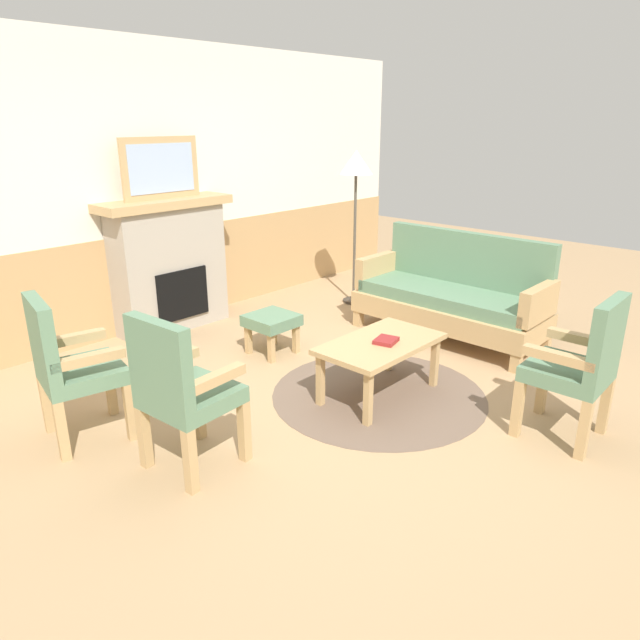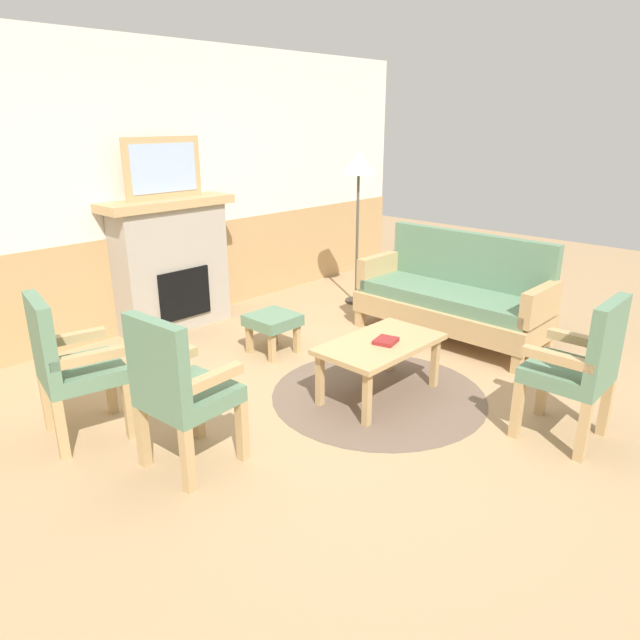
{
  "view_description": "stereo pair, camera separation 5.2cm",
  "coord_description": "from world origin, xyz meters",
  "px_view_note": "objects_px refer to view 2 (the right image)",
  "views": [
    {
      "loc": [
        -3.03,
        -2.44,
        2.01
      ],
      "look_at": [
        0.0,
        0.35,
        0.55
      ],
      "focal_mm": 32.31,
      "sensor_mm": 36.0,
      "label": 1
    },
    {
      "loc": [
        -3.0,
        -2.48,
        2.01
      ],
      "look_at": [
        0.0,
        0.35,
        0.55
      ],
      "focal_mm": 32.31,
      "sensor_mm": 36.0,
      "label": 2
    }
  ],
  "objects_px": {
    "armchair_near_fireplace": "(69,362)",
    "floor_lamp_by_couch": "(359,172)",
    "couch": "(453,298)",
    "fireplace": "(172,263)",
    "armchair_by_window_left": "(179,386)",
    "coffee_table": "(380,348)",
    "footstool": "(273,323)",
    "book_on_table": "(386,341)",
    "armchair_front_left": "(581,364)",
    "framed_picture": "(163,168)"
  },
  "relations": [
    {
      "from": "coffee_table",
      "to": "book_on_table",
      "type": "xyz_separation_m",
      "value": [
        0.01,
        -0.04,
        0.07
      ]
    },
    {
      "from": "coffee_table",
      "to": "framed_picture",
      "type": "bearing_deg",
      "value": 94.39
    },
    {
      "from": "couch",
      "to": "armchair_near_fireplace",
      "type": "relative_size",
      "value": 1.84
    },
    {
      "from": "book_on_table",
      "to": "footstool",
      "type": "relative_size",
      "value": 0.43
    },
    {
      "from": "armchair_near_fireplace",
      "to": "couch",
      "type": "bearing_deg",
      "value": -13.93
    },
    {
      "from": "book_on_table",
      "to": "armchair_by_window_left",
      "type": "relative_size",
      "value": 0.18
    },
    {
      "from": "armchair_by_window_left",
      "to": "footstool",
      "type": "bearing_deg",
      "value": 30.86
    },
    {
      "from": "coffee_table",
      "to": "armchair_by_window_left",
      "type": "height_order",
      "value": "armchair_by_window_left"
    },
    {
      "from": "book_on_table",
      "to": "couch",
      "type": "bearing_deg",
      "value": 11.68
    },
    {
      "from": "framed_picture",
      "to": "footstool",
      "type": "distance_m",
      "value": 1.78
    },
    {
      "from": "couch",
      "to": "footstool",
      "type": "distance_m",
      "value": 1.73
    },
    {
      "from": "armchair_near_fireplace",
      "to": "floor_lamp_by_couch",
      "type": "xyz_separation_m",
      "value": [
        3.52,
        0.56,
        0.91
      ]
    },
    {
      "from": "footstool",
      "to": "armchair_near_fireplace",
      "type": "distance_m",
      "value": 1.88
    },
    {
      "from": "armchair_front_left",
      "to": "framed_picture",
      "type": "bearing_deg",
      "value": 98.28
    },
    {
      "from": "coffee_table",
      "to": "armchair_near_fireplace",
      "type": "bearing_deg",
      "value": 149.78
    },
    {
      "from": "coffee_table",
      "to": "armchair_near_fireplace",
      "type": "height_order",
      "value": "armchair_near_fireplace"
    },
    {
      "from": "framed_picture",
      "to": "book_on_table",
      "type": "relative_size",
      "value": 4.66
    },
    {
      "from": "fireplace",
      "to": "book_on_table",
      "type": "relative_size",
      "value": 7.58
    },
    {
      "from": "couch",
      "to": "coffee_table",
      "type": "bearing_deg",
      "value": -170.06
    },
    {
      "from": "fireplace",
      "to": "armchair_by_window_left",
      "type": "relative_size",
      "value": 1.33
    },
    {
      "from": "armchair_by_window_left",
      "to": "floor_lamp_by_couch",
      "type": "xyz_separation_m",
      "value": [
        3.24,
        1.37,
        0.91
      ]
    },
    {
      "from": "armchair_front_left",
      "to": "footstool",
      "type": "bearing_deg",
      "value": 97.7
    },
    {
      "from": "armchair_front_left",
      "to": "armchair_near_fireplace",
      "type": "bearing_deg",
      "value": 132.77
    },
    {
      "from": "armchair_by_window_left",
      "to": "armchair_front_left",
      "type": "relative_size",
      "value": 1.0
    },
    {
      "from": "fireplace",
      "to": "couch",
      "type": "distance_m",
      "value": 2.74
    },
    {
      "from": "book_on_table",
      "to": "armchair_by_window_left",
      "type": "xyz_separation_m",
      "value": [
        -1.57,
        0.31,
        0.08
      ]
    },
    {
      "from": "armchair_by_window_left",
      "to": "floor_lamp_by_couch",
      "type": "height_order",
      "value": "floor_lamp_by_couch"
    },
    {
      "from": "framed_picture",
      "to": "coffee_table",
      "type": "bearing_deg",
      "value": -85.61
    },
    {
      "from": "book_on_table",
      "to": "footstool",
      "type": "xyz_separation_m",
      "value": [
        0.01,
        1.25,
        -0.17
      ]
    },
    {
      "from": "book_on_table",
      "to": "floor_lamp_by_couch",
      "type": "distance_m",
      "value": 2.57
    },
    {
      "from": "coffee_table",
      "to": "armchair_near_fireplace",
      "type": "xyz_separation_m",
      "value": [
        -1.84,
        1.07,
        0.15
      ]
    },
    {
      "from": "armchair_front_left",
      "to": "floor_lamp_by_couch",
      "type": "height_order",
      "value": "floor_lamp_by_couch"
    },
    {
      "from": "framed_picture",
      "to": "armchair_near_fireplace",
      "type": "relative_size",
      "value": 0.82
    },
    {
      "from": "fireplace",
      "to": "armchair_by_window_left",
      "type": "height_order",
      "value": "fireplace"
    },
    {
      "from": "coffee_table",
      "to": "armchair_by_window_left",
      "type": "bearing_deg",
      "value": 170.4
    },
    {
      "from": "footstool",
      "to": "armchair_front_left",
      "type": "xyz_separation_m",
      "value": [
        0.34,
        -2.51,
        0.25
      ]
    },
    {
      "from": "book_on_table",
      "to": "armchair_front_left",
      "type": "height_order",
      "value": "armchair_front_left"
    },
    {
      "from": "footstool",
      "to": "framed_picture",
      "type": "bearing_deg",
      "value": 99.46
    },
    {
      "from": "armchair_near_fireplace",
      "to": "floor_lamp_by_couch",
      "type": "relative_size",
      "value": 0.58
    },
    {
      "from": "coffee_table",
      "to": "armchair_front_left",
      "type": "xyz_separation_m",
      "value": [
        0.36,
        -1.3,
        0.15
      ]
    },
    {
      "from": "couch",
      "to": "armchair_near_fireplace",
      "type": "distance_m",
      "value": 3.4
    },
    {
      "from": "framed_picture",
      "to": "armchair_near_fireplace",
      "type": "distance_m",
      "value": 2.37
    },
    {
      "from": "framed_picture",
      "to": "armchair_front_left",
      "type": "xyz_separation_m",
      "value": [
        0.54,
        -3.74,
        -1.02
      ]
    },
    {
      "from": "framed_picture",
      "to": "couch",
      "type": "height_order",
      "value": "framed_picture"
    },
    {
      "from": "book_on_table",
      "to": "armchair_front_left",
      "type": "bearing_deg",
      "value": -74.41
    },
    {
      "from": "couch",
      "to": "coffee_table",
      "type": "distance_m",
      "value": 1.48
    },
    {
      "from": "armchair_by_window_left",
      "to": "coffee_table",
      "type": "bearing_deg",
      "value": -9.6
    },
    {
      "from": "fireplace",
      "to": "framed_picture",
      "type": "height_order",
      "value": "framed_picture"
    },
    {
      "from": "armchair_near_fireplace",
      "to": "armchair_front_left",
      "type": "bearing_deg",
      "value": -47.23
    },
    {
      "from": "framed_picture",
      "to": "footstool",
      "type": "xyz_separation_m",
      "value": [
        0.2,
        -1.23,
        -1.28
      ]
    }
  ]
}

